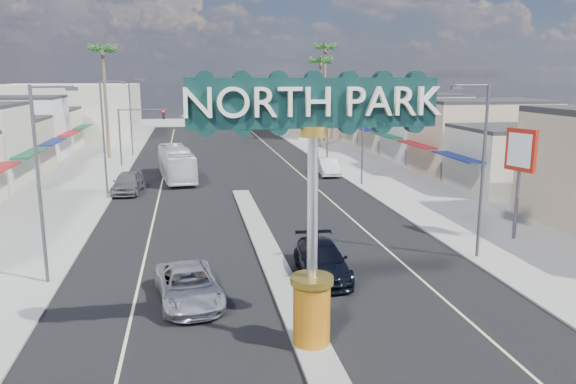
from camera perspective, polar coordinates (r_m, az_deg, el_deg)
name	(u,v)px	position (r m, az deg, el deg)	size (l,w,h in m)	color
ground	(239,190)	(46.96, -4.96, 0.22)	(160.00, 160.00, 0.00)	gray
road	(239,190)	(46.95, -4.96, 0.23)	(20.00, 120.00, 0.01)	black
median_island	(265,245)	(31.51, -2.32, -5.40)	(1.30, 30.00, 0.16)	gray
sidewalk_left	(63,195)	(47.83, -21.91, -0.31)	(8.00, 120.00, 0.12)	gray
sidewalk_right	(399,184)	(50.11, 11.19, 0.85)	(8.00, 120.00, 0.12)	gray
storefront_row_right	(442,133)	(65.47, 15.41, 5.78)	(12.00, 42.00, 6.00)	#B7B29E
backdrop_far_left	(68,111)	(92.76, -21.42, 7.67)	(20.00, 20.00, 8.00)	#B7B29E
backdrop_far_right	(347,108)	(94.63, 5.98, 8.48)	(20.00, 20.00, 8.00)	beige
gateway_sign	(313,182)	(18.58, 2.55, 1.05)	(8.20, 1.50, 9.15)	#C3570F
traffic_signal_left	(137,126)	(60.27, -15.05, 6.53)	(5.09, 0.45, 6.00)	#47474C
traffic_signal_right	(311,123)	(61.48, 2.39, 7.02)	(5.09, 0.45, 6.00)	#47474C
streetlight_l_near	(42,175)	(26.97, -23.72, 1.57)	(2.03, 0.22, 9.00)	#47474C
streetlight_l_mid	(105,131)	(46.48, -18.06, 5.89)	(2.03, 0.22, 9.00)	#47474C
streetlight_l_far	(132,113)	(68.28, -15.58, 7.75)	(2.03, 0.22, 9.00)	#47474C
streetlight_r_near	(480,163)	(29.90, 18.95, 2.85)	(2.03, 0.22, 9.00)	#47474C
streetlight_r_mid	(361,127)	(48.24, 7.45, 6.56)	(2.03, 0.22, 9.00)	#47474C
streetlight_r_far	(307,111)	(69.48, 1.98, 8.23)	(2.03, 0.22, 9.00)	#47474C
palm_left_far	(103,55)	(66.48, -18.31, 13.04)	(2.60, 2.60, 13.10)	brown
palm_right_mid	(321,65)	(73.83, 3.35, 12.72)	(2.60, 2.60, 12.10)	brown
palm_right_far	(325,53)	(80.17, 3.78, 13.92)	(2.60, 2.60, 14.10)	brown
suv_left	(188,285)	(24.22, -10.08, -9.33)	(2.45, 5.31, 1.47)	silver
suv_right	(322,260)	(26.78, 3.46, -6.95)	(2.22, 5.46, 1.58)	black
car_parked_left	(128,182)	(47.12, -15.97, 0.94)	(2.08, 5.17, 1.76)	slate
car_parked_right	(328,167)	(53.80, 4.07, 2.60)	(1.71, 4.92, 1.62)	silver
city_bus	(176,163)	(52.46, -11.28, 2.88)	(2.45, 10.48, 2.92)	silver
bank_pylon_sign	(520,156)	(34.13, 22.54, 3.36)	(0.82, 1.97, 6.34)	#47474C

